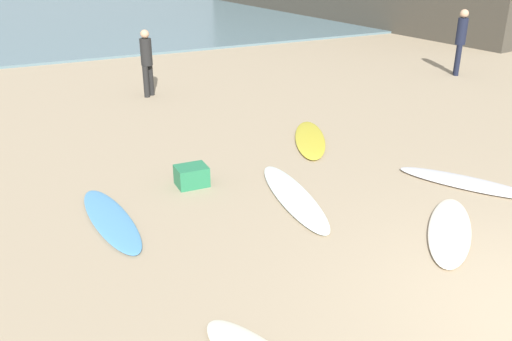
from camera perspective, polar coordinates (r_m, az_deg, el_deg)
name	(u,v)px	position (r m, az deg, el deg)	size (l,w,h in m)	color
surfboard_0	(450,230)	(7.89, 19.58, -5.90)	(0.56, 2.02, 0.06)	silver
surfboard_1	(111,219)	(7.97, -14.92, -4.96)	(0.51, 2.17, 0.07)	#539AD3
surfboard_3	(310,139)	(10.74, 5.66, 3.27)	(0.57, 2.17, 0.07)	yellow
surfboard_5	(465,182)	(9.43, 21.04, -1.17)	(0.54, 2.16, 0.08)	silver
surfboard_6	(294,197)	(8.37, 3.96, -2.73)	(0.53, 2.47, 0.07)	white
beachgoer_near	(147,60)	(13.84, -11.35, 11.25)	(0.39, 0.39, 1.63)	black
beachgoer_mid	(461,39)	(16.78, 20.60, 12.78)	(0.39, 0.39, 1.83)	#191E33
beach_cooler	(192,176)	(8.80, -6.73, -0.56)	(0.49, 0.40, 0.33)	#287F51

